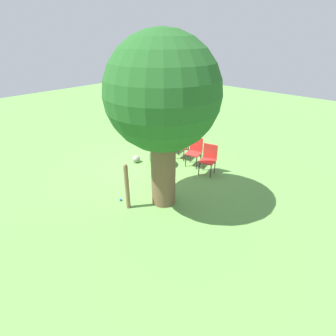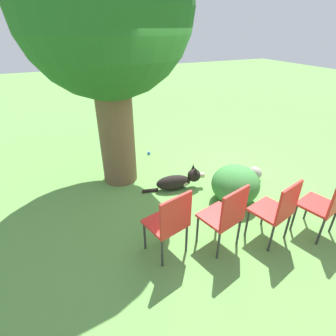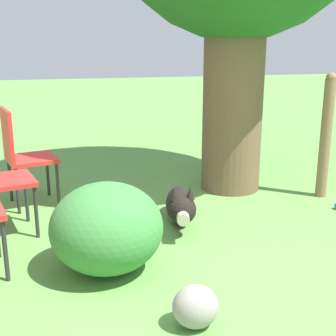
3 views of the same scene
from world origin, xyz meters
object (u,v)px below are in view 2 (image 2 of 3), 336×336
at_px(red_chair_1, 278,208).
at_px(red_chair_0, 327,203).
at_px(red_chair_3, 170,221).
at_px(tennis_ball, 149,153).
at_px(oak_tree, 105,13).
at_px(dog, 179,181).
at_px(fence_post, 130,130).
at_px(red_chair_2, 226,214).

bearing_deg(red_chair_1, red_chair_0, -118.56).
xyz_separation_m(red_chair_3, tennis_ball, (2.81, -0.77, -0.49)).
xyz_separation_m(oak_tree, dog, (-0.76, -0.84, -2.52)).
bearing_deg(dog, fence_post, 115.08).
bearing_deg(red_chair_0, oak_tree, 24.39).
height_order(dog, red_chair_1, red_chair_1).
bearing_deg(oak_tree, red_chair_1, -149.84).
distance_m(red_chair_1, red_chair_3, 1.37).
bearing_deg(oak_tree, dog, -132.13).
relative_size(red_chair_1, red_chair_2, 1.00).
height_order(oak_tree, red_chair_1, oak_tree).
bearing_deg(red_chair_3, tennis_ball, -29.63).
relative_size(red_chair_0, red_chair_1, 1.00).
height_order(oak_tree, red_chair_0, oak_tree).
height_order(oak_tree, red_chair_2, oak_tree).
relative_size(oak_tree, red_chair_0, 4.37).
relative_size(red_chair_3, tennis_ball, 13.51).
bearing_deg(red_chair_0, red_chair_2, 61.44).
xyz_separation_m(red_chair_1, red_chair_3, (0.34, 1.32, 0.00)).
distance_m(oak_tree, red_chair_3, 2.97).
bearing_deg(dog, oak_tree, 149.04).
distance_m(red_chair_0, tennis_ball, 3.56).
relative_size(dog, red_chair_0, 1.19).
distance_m(fence_post, red_chair_2, 3.03).
relative_size(fence_post, tennis_ball, 17.84).
bearing_deg(oak_tree, red_chair_0, -141.29).
bearing_deg(red_chair_2, fence_post, -9.15).
bearing_deg(red_chair_0, dog, 19.62).
relative_size(oak_tree, dog, 3.67).
bearing_deg(fence_post, red_chair_0, -154.53).
bearing_deg(fence_post, red_chair_1, -163.64).
bearing_deg(oak_tree, red_chair_2, -161.86).
distance_m(dog, red_chair_0, 2.20).
height_order(oak_tree, red_chair_3, oak_tree).
xyz_separation_m(red_chair_0, tennis_ball, (3.31, 1.22, -0.49)).
distance_m(red_chair_0, red_chair_1, 0.68).
relative_size(dog, red_chair_3, 1.19).
relative_size(red_chair_0, red_chair_2, 1.00).
relative_size(fence_post, red_chair_0, 1.32).
bearing_deg(red_chair_1, tennis_ball, -4.28).
height_order(red_chair_0, red_chair_3, same).
relative_size(oak_tree, red_chair_3, 4.37).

